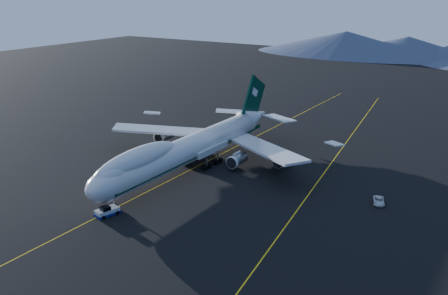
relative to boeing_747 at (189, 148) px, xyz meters
The scene contains 6 objects.
ground 5.81m from the boeing_747, 90.00° to the right, with size 500.00×500.00×0.00m, color black.
taxiway_line_main 5.80m from the boeing_747, 90.00° to the right, with size 0.25×220.00×0.01m, color yellow.
taxiway_line_side 32.14m from the boeing_747, 18.38° to the left, with size 0.25×200.00×0.01m, color yellow.
boeing_747 is the anchor object (origin of this frame).
pushback_tug 30.00m from the boeing_747, 88.05° to the right, with size 3.66×5.30×2.11m.
service_van 46.17m from the boeing_747, ahead, with size 2.19×4.75×1.32m, color silver.
Camera 1 is at (69.49, -93.95, 44.05)m, focal length 40.00 mm.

